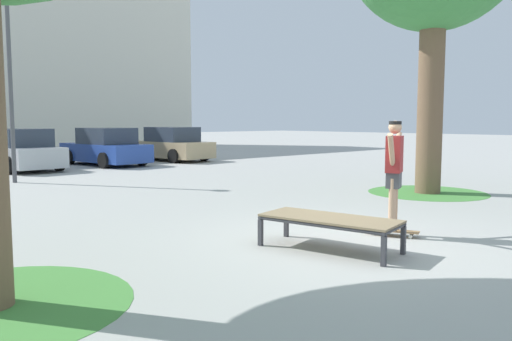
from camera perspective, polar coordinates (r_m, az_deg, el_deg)
ground_plane at (r=7.78m, az=9.88°, el=-7.81°), size 120.00×120.00×0.00m
skate_box at (r=7.18m, az=8.19°, el=-5.51°), size 1.14×2.02×0.46m
skateboard at (r=8.29m, az=14.93°, el=-6.53°), size 0.50×0.81×0.09m
skater at (r=8.15m, az=15.09°, el=0.34°), size 0.95×0.47×1.69m
grass_patch_near_right at (r=13.44m, az=18.51°, el=-2.35°), size 2.89×2.89×0.01m
car_silver at (r=20.37m, az=-24.75°, el=1.97°), size 2.09×4.29×1.50m
car_blue at (r=21.50m, az=-16.39°, el=2.42°), size 2.21×4.34×1.50m
car_tan at (r=23.31m, az=-9.45°, el=2.80°), size 2.20×4.34×1.50m
light_post at (r=16.44m, az=-25.79°, el=12.15°), size 0.36×0.36×5.83m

